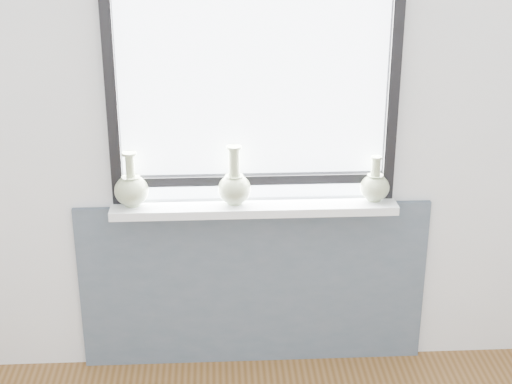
{
  "coord_description": "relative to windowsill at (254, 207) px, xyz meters",
  "views": [
    {
      "loc": [
        -0.17,
        -1.62,
        2.31
      ],
      "look_at": [
        0.0,
        1.55,
        1.02
      ],
      "focal_mm": 55.0,
      "sensor_mm": 36.0,
      "label": 1
    }
  ],
  "objects": [
    {
      "name": "window",
      "position": [
        0.0,
        0.06,
        0.56
      ],
      "size": [
        1.3,
        0.06,
        1.05
      ],
      "color": "black",
      "rests_on": "windowsill"
    },
    {
      "name": "vase_c",
      "position": [
        0.56,
        0.01,
        0.09
      ],
      "size": [
        0.14,
        0.14,
        0.22
      ],
      "rotation": [
        0.0,
        0.0,
        -0.29
      ],
      "color": "#9EAC84",
      "rests_on": "windowsill"
    },
    {
      "name": "apron_panel",
      "position": [
        0.0,
        0.07,
        -0.45
      ],
      "size": [
        1.7,
        0.03,
        0.86
      ],
      "primitive_type": "cube",
      "color": "#4C5565",
      "rests_on": "ground"
    },
    {
      "name": "back_wall",
      "position": [
        0.0,
        0.1,
        0.42
      ],
      "size": [
        3.6,
        0.02,
        2.6
      ],
      "primitive_type": "cube",
      "color": "silver",
      "rests_on": "ground"
    },
    {
      "name": "vase_a",
      "position": [
        -0.56,
        0.01,
        0.1
      ],
      "size": [
        0.16,
        0.16,
        0.26
      ],
      "rotation": [
        0.0,
        0.0,
        0.05
      ],
      "color": "#9EAC84",
      "rests_on": "windowsill"
    },
    {
      "name": "windowsill",
      "position": [
        0.0,
        0.0,
        0.0
      ],
      "size": [
        1.32,
        0.18,
        0.04
      ],
      "primitive_type": "cube",
      "color": "white",
      "rests_on": "apron_panel"
    },
    {
      "name": "vase_b",
      "position": [
        -0.09,
        0.0,
        0.11
      ],
      "size": [
        0.15,
        0.15,
        0.28
      ],
      "rotation": [
        0.0,
        0.0,
        0.17
      ],
      "color": "#9EAC84",
      "rests_on": "windowsill"
    }
  ]
}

